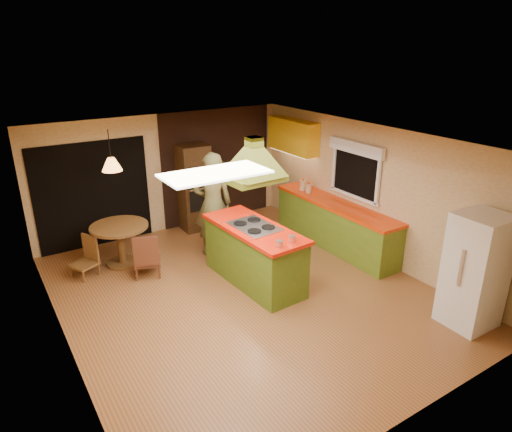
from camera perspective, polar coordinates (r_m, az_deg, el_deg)
ground at (r=7.62m, az=-1.36°, el=-9.52°), size 6.50×6.50×0.00m
room_walls at (r=7.06m, az=-1.44°, el=-0.76°), size 5.50×6.50×6.50m
ceiling_plane at (r=6.69m, az=-1.54°, el=9.21°), size 6.50×6.50×0.00m
brick_panel at (r=10.32m, az=-4.86°, el=6.31°), size 2.64×0.03×2.50m
nook_opening at (r=9.47m, az=-19.67°, el=2.48°), size 2.20×0.03×2.10m
right_counter at (r=9.18m, az=9.79°, el=-1.04°), size 0.62×3.05×0.92m
upper_cabinets at (r=10.01m, az=4.64°, el=9.96°), size 0.34×1.40×0.70m
window_right at (r=8.81m, az=12.39°, el=6.79°), size 0.12×1.35×1.06m
fluor_panel at (r=5.16m, az=-5.09°, el=5.31°), size 1.20×0.60×0.03m
kitchen_island at (r=7.70m, az=-0.23°, el=-4.79°), size 0.93×2.08×1.03m
range_hood at (r=7.11m, az=-0.25°, el=7.93°), size 0.93×0.69×0.78m
man at (r=8.59m, az=-5.43°, el=1.46°), size 0.85×0.69×2.00m
refrigerator at (r=7.17m, az=25.73°, el=-6.19°), size 0.71×0.67×1.69m
wall_oven at (r=9.86m, az=-7.74°, el=3.53°), size 0.63×0.62×1.86m
dining_table at (r=8.64m, az=-16.61°, el=-2.53°), size 1.03×1.03×0.77m
chair_left at (r=8.49m, az=-20.79°, el=-4.88°), size 0.52×0.52×0.72m
chair_near at (r=8.19m, az=-13.50°, el=-4.61°), size 0.57×0.57×0.81m
pendant_lamp at (r=8.21m, az=-17.60°, el=6.18°), size 0.40×0.40×0.22m
canister_large at (r=9.66m, az=5.89°, el=3.83°), size 0.16×0.16×0.21m
canister_medium at (r=9.52m, az=6.61°, el=3.45°), size 0.17×0.17×0.18m
canister_small at (r=9.54m, az=6.52°, el=3.41°), size 0.15×0.15×0.15m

